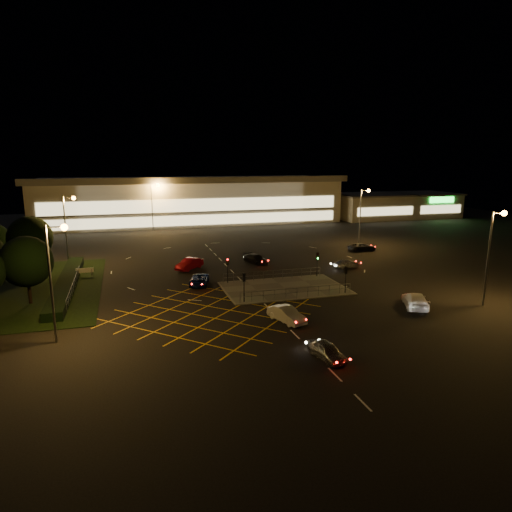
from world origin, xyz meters
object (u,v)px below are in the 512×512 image
object	(u,v)px
signal_ne	(317,259)
car_left_blue	(199,280)
signal_se	(346,274)
car_near_silver	(327,351)
car_queue_white	(287,314)
car_approach_white	(415,300)
car_far_dkgrey	(256,259)
car_east_grey	(362,247)
signal_nw	(227,265)
car_right_silver	(346,263)
car_circ_red	(189,264)
signal_sw	(244,282)

from	to	relation	value
signal_ne	car_left_blue	world-z (taller)	signal_ne
signal_ne	car_left_blue	distance (m)	15.60
signal_se	car_near_silver	xyz separation A→B (m)	(-9.43, -15.40, -1.71)
car_queue_white	signal_ne	bearing A→B (deg)	38.14
car_queue_white	car_approach_white	world-z (taller)	car_approach_white
car_near_silver	car_far_dkgrey	bearing A→B (deg)	73.71
car_near_silver	car_left_blue	distance (m)	24.52
signal_ne	car_east_grey	distance (m)	20.03
signal_nw	car_approach_white	xyz separation A→B (m)	(16.73, -14.49, -1.60)
signal_ne	car_approach_white	bearing A→B (deg)	-71.92
signal_ne	car_right_silver	xyz separation A→B (m)	(6.00, 3.48, -1.72)
signal_nw	car_queue_white	bearing A→B (deg)	-80.80
car_approach_white	car_near_silver	bearing A→B (deg)	57.36
car_east_grey	car_circ_red	bearing A→B (deg)	96.94
car_queue_white	car_right_silver	world-z (taller)	car_queue_white
signal_sw	signal_ne	xyz separation A→B (m)	(12.00, 7.99, 0.00)
car_circ_red	car_east_grey	distance (m)	30.24
car_near_silver	car_far_dkgrey	distance (m)	33.55
car_right_silver	car_far_dkgrey	bearing A→B (deg)	54.34
signal_sw	car_right_silver	size ratio (longest dim) A/B	0.83
signal_se	car_far_dkgrey	size ratio (longest dim) A/B	0.69
car_queue_white	signal_sw	bearing A→B (deg)	90.68
car_east_grey	signal_ne	bearing A→B (deg)	131.49
signal_sw	signal_ne	bearing A→B (deg)	-146.35
car_near_silver	car_approach_white	xyz separation A→B (m)	(14.16, 8.90, 0.11)
signal_sw	signal_nw	size ratio (longest dim) A/B	1.00
signal_se	car_queue_white	distance (m)	11.87
car_east_grey	car_far_dkgrey	bearing A→B (deg)	98.73
signal_sw	car_east_grey	size ratio (longest dim) A/B	0.67
car_east_grey	car_right_silver	bearing A→B (deg)	138.69
car_far_dkgrey	car_east_grey	xyz separation A→B (m)	(19.81, 3.95, -0.01)
signal_sw	car_approach_white	bearing A→B (deg)	158.77
car_queue_white	car_right_silver	bearing A→B (deg)	30.65
car_right_silver	car_approach_white	size ratio (longest dim) A/B	0.71
signal_nw	car_approach_white	distance (m)	22.19
signal_sw	signal_se	world-z (taller)	same
signal_ne	car_east_grey	bearing A→B (deg)	44.05
signal_sw	car_east_grey	bearing A→B (deg)	-140.31
signal_sw	car_far_dkgrey	world-z (taller)	signal_sw
signal_nw	car_far_dkgrey	world-z (taller)	signal_nw
car_circ_red	car_far_dkgrey	bearing A→B (deg)	49.60
signal_ne	car_far_dkgrey	distance (m)	11.46
signal_nw	car_circ_red	xyz separation A→B (m)	(-3.48, 8.89, -1.58)
signal_nw	car_left_blue	size ratio (longest dim) A/B	0.70
signal_nw	signal_ne	distance (m)	12.00
signal_ne	car_approach_white	distance (m)	15.32
signal_nw	car_circ_red	bearing A→B (deg)	111.35
signal_nw	car_right_silver	xyz separation A→B (m)	(18.00, 3.48, -1.72)
car_left_blue	car_east_grey	world-z (taller)	car_east_grey
signal_se	car_circ_red	size ratio (longest dim) A/B	0.66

